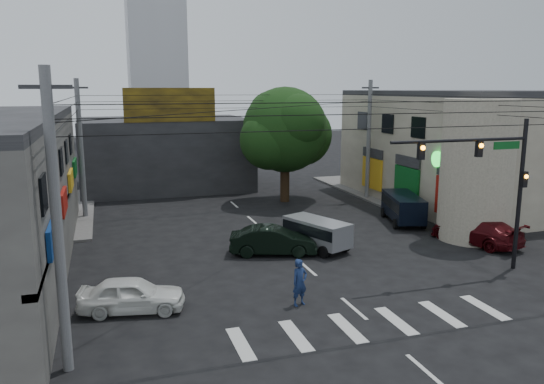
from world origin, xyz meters
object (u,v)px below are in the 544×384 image
traffic_gantry (492,171)px  maroon_sedan (476,231)px  utility_pole_far_right (369,140)px  traffic_officer (300,282)px  navy_van (403,209)px  utility_pole_far_left (81,150)px  utility_pole_near_left (57,226)px  white_compact (132,295)px  silver_minivan (317,235)px  street_tree (285,130)px  dark_sedan (273,240)px

traffic_gantry → maroon_sedan: traffic_gantry is taller
utility_pole_far_right → traffic_officer: 22.17m
utility_pole_far_right → navy_van: size_ratio=1.89×
utility_pole_far_left → maroon_sedan: 24.97m
utility_pole_near_left → utility_pole_far_right: bearing=44.3°
maroon_sedan → traffic_officer: 13.41m
traffic_gantry → white_compact: traffic_gantry is taller
utility_pole_far_right → maroon_sedan: bearing=-90.0°
utility_pole_near_left → utility_pole_far_right: (21.00, 20.50, 0.00)m
traffic_officer → utility_pole_far_right: bearing=38.3°
traffic_gantry → utility_pole_far_right: 17.21m
traffic_gantry → maroon_sedan: bearing=56.6°
traffic_gantry → silver_minivan: size_ratio=1.74×
street_tree → traffic_officer: bearing=-107.3°
utility_pole_far_left → traffic_gantry: bearing=-42.9°
street_tree → white_compact: street_tree is taller
street_tree → utility_pole_far_right: (6.50, -1.00, -0.87)m
street_tree → navy_van: bearing=-59.2°
utility_pole_far_left → navy_van: bearing=-21.1°
utility_pole_far_right → traffic_officer: (-12.42, -18.00, -3.65)m
utility_pole_far_left → dark_sedan: size_ratio=1.92×
utility_pole_far_right → white_compact: 25.43m
dark_sedan → maroon_sedan: maroon_sedan is taller
dark_sedan → silver_minivan: 2.50m
white_compact → maroon_sedan: maroon_sedan is taller
traffic_gantry → traffic_officer: bearing=-174.2°
utility_pole_near_left → silver_minivan: size_ratio=2.23×
traffic_gantry → utility_pole_near_left: (-18.32, -3.50, -0.23)m
street_tree → traffic_officer: street_tree is taller
utility_pole_near_left → navy_van: bearing=33.4°
street_tree → utility_pole_far_left: (-14.50, -1.00, -0.87)m
maroon_sedan → silver_minivan: bearing=-28.8°
utility_pole_near_left → silver_minivan: 15.69m
utility_pole_near_left → street_tree: bearing=56.0°
utility_pole_far_right → traffic_officer: bearing=-124.6°
utility_pole_far_right → white_compact: bearing=-138.6°
silver_minivan → white_compact: bearing=95.4°
white_compact → utility_pole_far_left: bearing=18.4°
dark_sedan → silver_minivan: bearing=-70.2°
utility_pole_far_right → dark_sedan: utility_pole_far_right is taller
dark_sedan → maroon_sedan: bearing=-80.6°
utility_pole_far_left → white_compact: bearing=-82.6°
utility_pole_near_left → maroon_sedan: (21.00, 7.55, -3.85)m
traffic_officer → silver_minivan: bearing=45.3°
utility_pole_near_left → silver_minivan: utility_pole_near_left is taller
traffic_officer → dark_sedan: bearing=64.1°
traffic_officer → maroon_sedan: bearing=5.0°
maroon_sedan → dark_sedan: bearing=-26.0°
dark_sedan → white_compact: 9.12m
traffic_gantry → utility_pole_far_left: 25.00m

